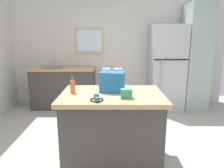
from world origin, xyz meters
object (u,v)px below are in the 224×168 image
object	(u,v)px
kitchen_island	(112,128)
ear_defenders	(97,98)
small_box	(126,94)
bottle	(73,86)
refrigerator	(166,68)
tall_cabinet	(195,58)
shopping_bag	(112,82)

from	to	relation	value
kitchen_island	ear_defenders	size ratio (longest dim) A/B	6.32
small_box	ear_defenders	world-z (taller)	small_box
kitchen_island	bottle	distance (m)	0.73
bottle	small_box	bearing A→B (deg)	-18.15
small_box	kitchen_island	bearing A→B (deg)	129.12
refrigerator	tall_cabinet	world-z (taller)	tall_cabinet
tall_cabinet	shopping_bag	distance (m)	2.73
bottle	ear_defenders	size ratio (longest dim) A/B	1.06
tall_cabinet	ear_defenders	size ratio (longest dim) A/B	11.46
tall_cabinet	bottle	xyz separation A→B (m)	(-2.31, -2.10, -0.12)
shopping_bag	bottle	bearing A→B (deg)	-172.10
tall_cabinet	bottle	world-z (taller)	tall_cabinet
tall_cabinet	small_box	bearing A→B (deg)	-125.74
tall_cabinet	small_box	xyz separation A→B (m)	(-1.66, -2.31, -0.16)
refrigerator	bottle	world-z (taller)	refrigerator
tall_cabinet	bottle	distance (m)	3.12
kitchen_island	small_box	bearing A→B (deg)	-50.88
bottle	ear_defenders	distance (m)	0.44
small_box	bottle	bearing A→B (deg)	161.85
small_box	ear_defenders	xyz separation A→B (m)	(-0.33, -0.08, -0.03)
small_box	bottle	size ratio (longest dim) A/B	0.61
kitchen_island	tall_cabinet	bearing A→B (deg)	49.12
shopping_bag	ear_defenders	bearing A→B (deg)	-115.09
shopping_bag	small_box	world-z (taller)	shopping_bag
small_box	bottle	xyz separation A→B (m)	(-0.65, 0.21, 0.04)
refrigerator	ear_defenders	xyz separation A→B (m)	(-1.37, -2.39, 0.02)
kitchen_island	refrigerator	bearing A→B (deg)	60.28
ear_defenders	refrigerator	bearing A→B (deg)	60.20
kitchen_island	small_box	size ratio (longest dim) A/B	9.81
kitchen_island	ear_defenders	xyz separation A→B (m)	(-0.17, -0.29, 0.48)
shopping_bag	bottle	distance (m)	0.49
refrigerator	shopping_bag	bearing A→B (deg)	-120.60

